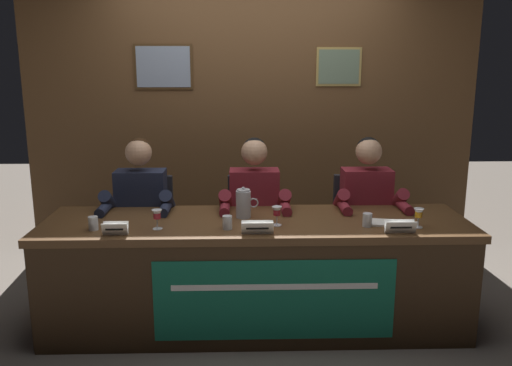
# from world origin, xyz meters

# --- Properties ---
(ground_plane) EXTENTS (12.00, 12.00, 0.00)m
(ground_plane) POSITION_xyz_m (0.00, 0.00, 0.00)
(ground_plane) COLOR #70665B
(wall_back_panelled) EXTENTS (3.99, 0.14, 2.60)m
(wall_back_panelled) POSITION_xyz_m (-0.00, 1.44, 1.30)
(wall_back_panelled) COLOR brown
(wall_back_panelled) RESTS_ON ground_plane
(conference_table) EXTENTS (2.79, 0.76, 0.74)m
(conference_table) POSITION_xyz_m (0.00, -0.10, 0.50)
(conference_table) COLOR brown
(conference_table) RESTS_ON ground_plane
(chair_left) EXTENTS (0.44, 0.44, 0.89)m
(chair_left) POSITION_xyz_m (-0.83, 0.56, 0.43)
(chair_left) COLOR black
(chair_left) RESTS_ON ground_plane
(panelist_left) EXTENTS (0.51, 0.48, 1.22)m
(panelist_left) POSITION_xyz_m (-0.83, 0.37, 0.71)
(panelist_left) COLOR black
(panelist_left) RESTS_ON ground_plane
(nameplate_left) EXTENTS (0.15, 0.06, 0.08)m
(nameplate_left) POSITION_xyz_m (-0.85, -0.28, 0.78)
(nameplate_left) COLOR white
(nameplate_left) RESTS_ON conference_table
(juice_glass_left) EXTENTS (0.06, 0.06, 0.12)m
(juice_glass_left) POSITION_xyz_m (-0.62, -0.17, 0.82)
(juice_glass_left) COLOR white
(juice_glass_left) RESTS_ON conference_table
(water_cup_left) EXTENTS (0.06, 0.06, 0.08)m
(water_cup_left) POSITION_xyz_m (-1.01, -0.18, 0.77)
(water_cup_left) COLOR silver
(water_cup_left) RESTS_ON conference_table
(chair_center) EXTENTS (0.44, 0.44, 0.89)m
(chair_center) POSITION_xyz_m (0.00, 0.56, 0.43)
(chair_center) COLOR black
(chair_center) RESTS_ON ground_plane
(panelist_center) EXTENTS (0.51, 0.48, 1.22)m
(panelist_center) POSITION_xyz_m (0.00, 0.37, 0.71)
(panelist_center) COLOR black
(panelist_center) RESTS_ON ground_plane
(nameplate_center) EXTENTS (0.19, 0.06, 0.08)m
(nameplate_center) POSITION_xyz_m (0.00, -0.29, 0.78)
(nameplate_center) COLOR white
(nameplate_center) RESTS_ON conference_table
(juice_glass_center) EXTENTS (0.06, 0.06, 0.12)m
(juice_glass_center) POSITION_xyz_m (0.13, -0.12, 0.82)
(juice_glass_center) COLOR white
(juice_glass_center) RESTS_ON conference_table
(water_cup_center) EXTENTS (0.06, 0.06, 0.08)m
(water_cup_center) POSITION_xyz_m (-0.18, -0.19, 0.77)
(water_cup_center) COLOR silver
(water_cup_center) RESTS_ON conference_table
(chair_right) EXTENTS (0.44, 0.44, 0.89)m
(chair_right) POSITION_xyz_m (0.83, 0.56, 0.43)
(chair_right) COLOR black
(chair_right) RESTS_ON ground_plane
(panelist_right) EXTENTS (0.51, 0.48, 1.22)m
(panelist_right) POSITION_xyz_m (0.83, 0.37, 0.71)
(panelist_right) COLOR black
(panelist_right) RESTS_ON ground_plane
(nameplate_right) EXTENTS (0.19, 0.06, 0.08)m
(nameplate_right) POSITION_xyz_m (0.87, -0.30, 0.78)
(nameplate_right) COLOR white
(nameplate_right) RESTS_ON conference_table
(juice_glass_right) EXTENTS (0.06, 0.06, 0.12)m
(juice_glass_right) POSITION_xyz_m (1.01, -0.19, 0.82)
(juice_glass_right) COLOR white
(juice_glass_right) RESTS_ON conference_table
(water_cup_right) EXTENTS (0.06, 0.06, 0.08)m
(water_cup_right) POSITION_xyz_m (0.70, -0.16, 0.77)
(water_cup_right) COLOR silver
(water_cup_right) RESTS_ON conference_table
(water_pitcher_central) EXTENTS (0.15, 0.10, 0.21)m
(water_pitcher_central) POSITION_xyz_m (-0.08, 0.07, 0.83)
(water_pitcher_central) COLOR silver
(water_pitcher_central) RESTS_ON conference_table
(document_stack_right) EXTENTS (0.24, 0.19, 0.01)m
(document_stack_right) POSITION_xyz_m (0.80, -0.10, 0.74)
(document_stack_right) COLOR white
(document_stack_right) RESTS_ON conference_table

